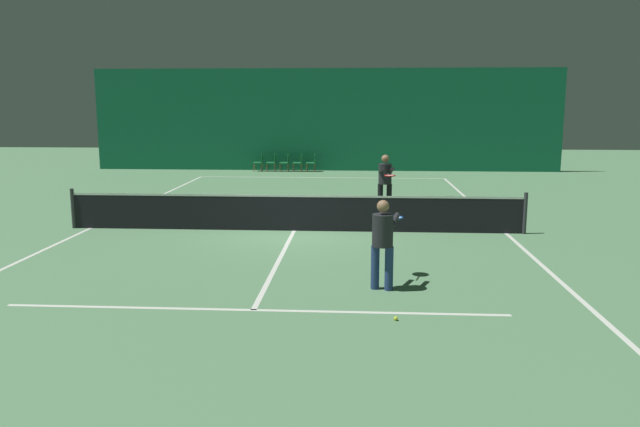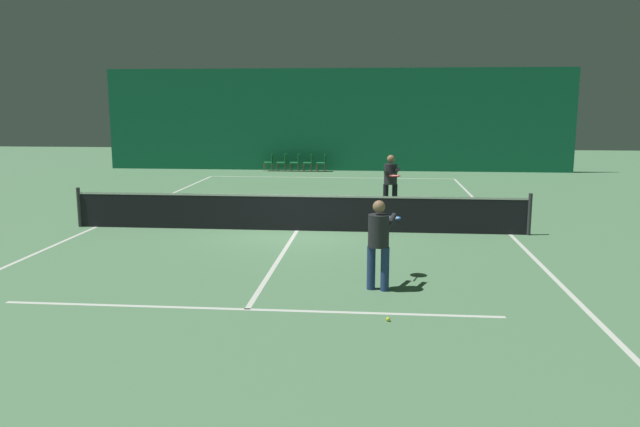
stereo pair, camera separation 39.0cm
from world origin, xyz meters
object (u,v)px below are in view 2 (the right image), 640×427
Objects in this scene: courtside_chair_0 at (270,161)px; courtside_chair_2 at (296,161)px; tennis_net at (297,212)px; courtside_chair_4 at (322,162)px; player_far at (391,179)px; courtside_chair_1 at (283,161)px; tennis_ball at (388,319)px; courtside_chair_3 at (309,161)px; player_near at (379,238)px.

courtside_chair_0 and courtside_chair_2 have the same top height.
courtside_chair_4 is at bearing 92.37° from tennis_net.
player_far is 11.76m from courtside_chair_4.
courtside_chair_1 reaches higher than tennis_ball.
courtside_chair_1 is 1.00× the size of courtside_chair_4.
tennis_ball is (2.28, -6.75, -0.48)m from tennis_net.
courtside_chair_3 is at bearing 99.47° from tennis_ball.
courtside_chair_3 is (1.31, 0.00, 0.00)m from courtside_chair_1.
courtside_chair_3 is 1.00× the size of courtside_chair_4.
tennis_net is 14.48m from courtside_chair_3.
courtside_chair_2 is 1.31m from courtside_chair_4.
courtside_chair_2 is (1.31, 0.00, 0.00)m from courtside_chair_0.
player_far reaches higher than tennis_ball.
courtside_chair_0 and courtside_chair_3 have the same top height.
player_far reaches higher than courtside_chair_4.
tennis_net is 14.29× the size of courtside_chair_1.
courtside_chair_0 is (-3.21, 14.42, -0.03)m from tennis_net.
courtside_chair_4 reaches higher than tennis_ball.
courtside_chair_4 is at bearing 90.00° from courtside_chair_2.
tennis_ball is at bearing 9.47° from courtside_chair_3.
courtside_chair_4 is at bearing -170.18° from player_far.
courtside_chair_2 is 12.73× the size of tennis_ball.
courtside_chair_0 is 2.61m from courtside_chair_4.
tennis_ball is at bearing 12.87° from courtside_chair_1.
courtside_chair_1 is 21.72m from tennis_ball.
tennis_net reaches higher than courtside_chair_1.
courtside_chair_0 is 1.00× the size of courtside_chair_4.
player_near is 19.91m from courtside_chair_2.
player_far reaches higher than courtside_chair_1.
player_far is at bearing 51.08° from tennis_net.
player_far is 12.42m from courtside_chair_1.
tennis_net is 4.01m from player_far.
courtside_chair_1 is at bearing 29.00° from player_near.
player_near is (2.13, -5.07, 0.44)m from tennis_net.
courtside_chair_0 is (-5.71, 11.33, -0.54)m from player_far.
courtside_chair_2 is 1.00× the size of courtside_chair_4.
player_near reaches higher than courtside_chair_3.
courtside_chair_0 reaches higher than tennis_ball.
courtside_chair_1 is at bearing -90.00° from courtside_chair_4.
courtside_chair_4 is (-3.09, 11.33, -0.54)m from player_far.
courtside_chair_2 is at bearing 97.51° from tennis_net.
courtside_chair_3 is (-3.38, 19.50, -0.47)m from player_near.
courtside_chair_0 is at bearing -90.00° from courtside_chair_3.
courtside_chair_0 is at bearing -90.00° from courtside_chair_2.
courtside_chair_3 is 12.73× the size of tennis_ball.
player_far is at bearing 12.93° from player_near.
courtside_chair_1 is (-5.05, 11.33, -0.54)m from player_far.
tennis_ball is at bearing -6.70° from player_far.
courtside_chair_2 is at bearing 90.00° from courtside_chair_0.
courtside_chair_2 is 21.58m from tennis_ball.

